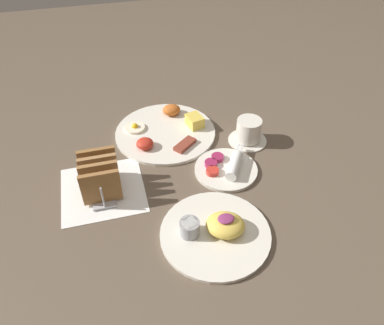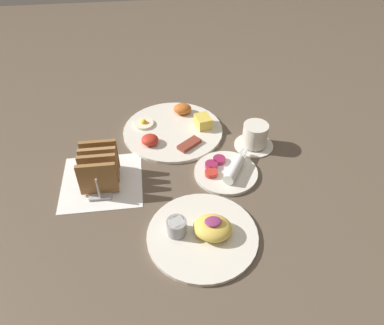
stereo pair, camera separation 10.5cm
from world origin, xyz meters
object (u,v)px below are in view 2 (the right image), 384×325
object	(u,v)px
plate_foreground	(203,232)
coffee_cup	(255,136)
plate_condiments	(226,171)
toast_rack	(99,168)
plate_breakfast	(174,129)

from	to	relation	value
plate_foreground	coffee_cup	distance (m)	0.38
plate_condiments	toast_rack	distance (m)	0.35
toast_rack	plate_foreground	bearing A→B (deg)	-41.46
plate_breakfast	plate_condiments	world-z (taller)	plate_breakfast
plate_breakfast	toast_rack	xyz separation A→B (m)	(-0.22, -0.21, 0.04)
plate_condiments	coffee_cup	distance (m)	0.16
plate_condiments	plate_foreground	xyz separation A→B (m)	(-0.10, -0.21, 0.00)
plate_breakfast	plate_foreground	size ratio (longest dim) A/B	1.20
toast_rack	coffee_cup	distance (m)	0.47
plate_breakfast	coffee_cup	world-z (taller)	coffee_cup
plate_foreground	toast_rack	size ratio (longest dim) A/B	1.80
plate_foreground	toast_rack	bearing A→B (deg)	138.54
plate_foreground	toast_rack	distance (m)	0.34
plate_foreground	coffee_cup	bearing A→B (deg)	57.26
coffee_cup	plate_condiments	bearing A→B (deg)	-133.59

